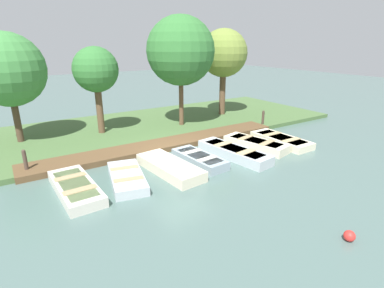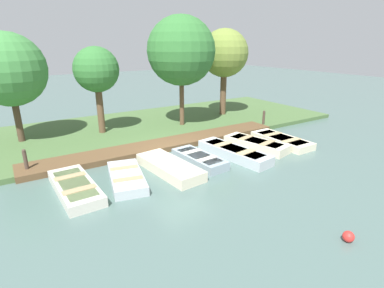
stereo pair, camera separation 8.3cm
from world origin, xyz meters
TOP-DOWN VIEW (x-y plane):
  - ground_plane at (0.00, 0.00)m, footprint 80.00×80.00m
  - shore_bank at (-5.00, 0.00)m, footprint 8.00×24.00m
  - dock_walkway at (-1.56, 0.00)m, footprint 1.44×12.61m
  - rowboat_0 at (0.90, -4.63)m, footprint 3.17×1.26m
  - rowboat_1 at (1.06, -2.89)m, footprint 2.88×1.68m
  - rowboat_2 at (1.13, -1.17)m, footprint 3.28×1.48m
  - rowboat_3 at (1.00, 0.29)m, footprint 2.73×1.22m
  - rowboat_4 at (1.23, 1.95)m, footprint 3.66×1.49m
  - rowboat_5 at (0.90, 3.58)m, footprint 3.20×1.73m
  - rowboat_6 at (1.07, 5.14)m, footprint 3.12×1.23m
  - mooring_post_near at (-1.51, -5.85)m, footprint 0.14×0.14m
  - mooring_post_far at (-1.51, 6.46)m, footprint 0.14×0.14m
  - buoy at (7.32, 0.62)m, footprint 0.29×0.29m
  - park_tree_far_left at (-5.53, -5.75)m, footprint 3.32×3.32m
  - park_tree_left at (-4.91, -1.99)m, footprint 2.26×2.26m
  - park_tree_center at (-4.00, 2.41)m, footprint 3.72×3.72m
  - park_tree_right at (-4.88, 6.06)m, footprint 2.97×2.97m

SIDE VIEW (x-z plane):
  - ground_plane at x=0.00m, z-range 0.00..0.00m
  - shore_bank at x=-5.00m, z-range 0.00..0.22m
  - dock_walkway at x=-1.56m, z-range 0.00..0.25m
  - buoy at x=7.32m, z-range 0.00..0.29m
  - rowboat_1 at x=1.06m, z-range 0.00..0.35m
  - rowboat_6 at x=1.07m, z-range 0.00..0.36m
  - rowboat_0 at x=0.90m, z-range 0.00..0.37m
  - rowboat_3 at x=1.00m, z-range 0.00..0.38m
  - rowboat_5 at x=0.90m, z-range 0.00..0.42m
  - rowboat_2 at x=1.13m, z-range 0.00..0.43m
  - rowboat_4 at x=1.23m, z-range 0.00..0.44m
  - mooring_post_near at x=-1.51m, z-range 0.00..1.04m
  - mooring_post_far at x=-1.51m, z-range 0.00..1.04m
  - park_tree_left at x=-4.91m, z-range 1.12..5.73m
  - park_tree_far_left at x=-5.53m, z-range 0.96..6.23m
  - park_tree_right at x=-4.88m, z-range 1.27..6.88m
  - park_tree_center at x=-4.00m, z-range 1.22..7.41m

